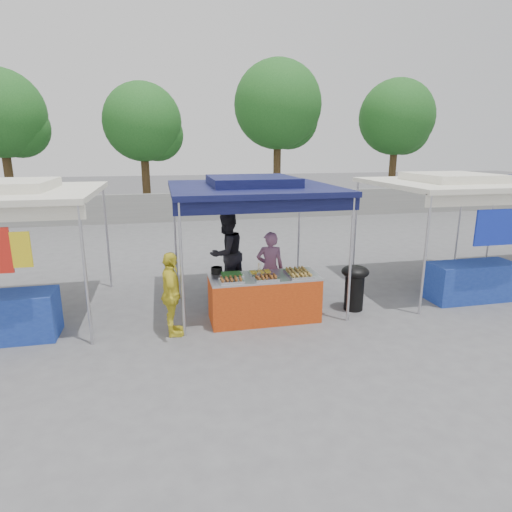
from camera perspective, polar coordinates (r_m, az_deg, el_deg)
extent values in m
plane|color=#5A5A5C|center=(8.22, 0.91, -8.14)|extent=(80.00, 80.00, 0.00)
cube|color=gray|center=(18.63, -6.95, 6.56)|extent=(40.00, 0.25, 1.20)
cylinder|color=#BCBCC3|center=(7.17, -9.87, -2.05)|extent=(0.05, 0.05, 2.30)
cylinder|color=#BCBCC3|center=(7.87, 12.49, -0.68)|extent=(0.05, 0.05, 2.30)
cylinder|color=#BCBCC3|center=(10.08, -10.73, 2.75)|extent=(0.05, 0.05, 2.30)
cylinder|color=#BCBCC3|center=(10.59, 5.73, 3.50)|extent=(0.05, 0.05, 2.30)
cube|color=#101341|center=(8.59, -0.58, 9.08)|extent=(3.20, 3.20, 0.10)
cube|color=#101341|center=(8.58, -0.58, 9.95)|extent=(1.65, 1.65, 0.18)
cube|color=#101341|center=(7.16, 1.91, 6.75)|extent=(3.20, 0.04, 0.25)
cylinder|color=#BCBCC3|center=(7.27, -21.76, -2.66)|extent=(0.05, 0.05, 2.30)
cylinder|color=#BCBCC3|center=(10.15, -19.21, 2.27)|extent=(0.05, 0.05, 2.30)
cube|color=silver|center=(8.85, -30.70, 7.22)|extent=(3.20, 3.20, 0.10)
cube|color=silver|center=(8.84, -30.81, 8.05)|extent=(1.65, 1.65, 0.18)
cube|color=yellow|center=(7.35, -29.46, 0.70)|extent=(0.45, 0.04, 0.55)
cylinder|color=#BCBCC3|center=(8.60, 21.60, -0.07)|extent=(0.05, 0.05, 2.30)
cylinder|color=#BCBCC3|center=(11.14, 13.10, 3.75)|extent=(0.05, 0.05, 2.30)
cylinder|color=#BCBCC3|center=(12.72, 25.44, 4.02)|extent=(0.05, 0.05, 2.30)
cube|color=silver|center=(10.48, 24.57, 8.78)|extent=(3.20, 3.20, 0.10)
cube|color=silver|center=(10.47, 24.65, 9.49)|extent=(1.65, 1.65, 0.18)
cube|color=silver|center=(9.34, 29.93, 6.68)|extent=(3.20, 0.04, 0.25)
cube|color=#1F3CA2|center=(10.06, 26.76, -3.03)|extent=(1.80, 0.70, 0.80)
cube|color=#1429AF|center=(9.40, 29.59, 3.35)|extent=(1.00, 0.04, 0.70)
cylinder|color=#BCBCC3|center=(13.35, 28.85, 4.06)|extent=(0.05, 0.05, 2.30)
cylinder|color=#412F19|center=(21.47, -30.11, 9.52)|extent=(0.36, 0.36, 3.98)
sphere|color=#215E1F|center=(21.47, -30.97, 16.00)|extent=(3.64, 3.64, 3.64)
sphere|color=#215E1F|center=(21.47, -29.03, 14.71)|extent=(2.50, 2.50, 2.50)
cylinder|color=#412F19|center=(20.26, -14.49, 10.43)|extent=(0.36, 0.36, 3.72)
sphere|color=#215E1F|center=(20.24, -14.92, 16.89)|extent=(3.40, 3.40, 3.40)
sphere|color=#215E1F|center=(20.41, -13.05, 15.48)|extent=(2.34, 2.34, 2.34)
cylinder|color=#412F19|center=(21.17, 2.82, 12.06)|extent=(0.36, 0.36, 4.48)
sphere|color=#215E1F|center=(21.22, 2.92, 19.51)|extent=(4.10, 4.10, 4.10)
sphere|color=#215E1F|center=(21.53, 4.36, 17.71)|extent=(2.82, 2.82, 2.82)
cylinder|color=#412F19|center=(23.43, 17.74, 11.12)|extent=(0.36, 0.36, 4.05)
sphere|color=#215E1F|center=(23.44, 18.23, 17.18)|extent=(3.70, 3.70, 3.70)
sphere|color=#215E1F|center=(23.89, 19.16, 15.66)|extent=(2.55, 2.55, 2.55)
cube|color=#C23E11|center=(7.98, 1.09, -5.73)|extent=(2.00, 0.80, 0.81)
cube|color=#BCBCC3|center=(7.84, 1.10, -2.82)|extent=(2.00, 0.80, 0.04)
cube|color=silver|center=(7.49, -3.29, -3.33)|extent=(0.42, 0.30, 0.05)
cube|color=brown|center=(7.47, -3.29, -3.06)|extent=(0.35, 0.25, 0.02)
cube|color=silver|center=(7.60, 1.39, -3.03)|extent=(0.42, 0.30, 0.05)
cube|color=brown|center=(7.59, 1.39, -2.77)|extent=(0.35, 0.25, 0.02)
cube|color=silver|center=(7.77, 5.99, -2.71)|extent=(0.42, 0.30, 0.05)
cube|color=#AF8A3C|center=(7.76, 6.00, -2.45)|extent=(0.35, 0.25, 0.02)
cube|color=silver|center=(7.79, -3.30, -2.61)|extent=(0.42, 0.30, 0.05)
cube|color=#22571E|center=(7.78, -3.30, -2.35)|extent=(0.35, 0.25, 0.02)
cube|color=silver|center=(7.92, 0.60, -2.30)|extent=(0.42, 0.30, 0.05)
cube|color=gold|center=(7.91, 0.61, -2.04)|extent=(0.35, 0.25, 0.02)
cube|color=silver|center=(8.06, 5.36, -2.05)|extent=(0.42, 0.30, 0.05)
cube|color=#AF8A3C|center=(8.05, 5.36, -1.80)|extent=(0.35, 0.25, 0.02)
cylinder|color=black|center=(7.99, -5.26, -1.93)|extent=(0.21, 0.21, 0.12)
cylinder|color=#BCBCC3|center=(7.71, 0.40, -2.60)|extent=(0.07, 0.07, 0.09)
cylinder|color=black|center=(8.68, 12.94, -4.69)|extent=(0.37, 0.37, 0.73)
ellipsoid|color=black|center=(8.55, 13.10, -2.01)|extent=(0.54, 0.54, 0.24)
cube|color=#142AA2|center=(8.65, -2.52, -5.86)|extent=(0.52, 0.36, 0.31)
cube|color=#142AA2|center=(8.84, 1.42, -5.33)|extent=(0.55, 0.38, 0.33)
cube|color=#142AA2|center=(8.73, 1.43, -3.32)|extent=(0.54, 0.37, 0.32)
imported|color=#89577A|center=(8.64, 1.88, -1.67)|extent=(0.61, 0.45, 1.52)
imported|color=black|center=(9.28, -3.93, 0.35)|extent=(1.10, 1.05, 1.79)
imported|color=yellow|center=(7.37, -11.21, -5.06)|extent=(0.36, 0.86, 1.46)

